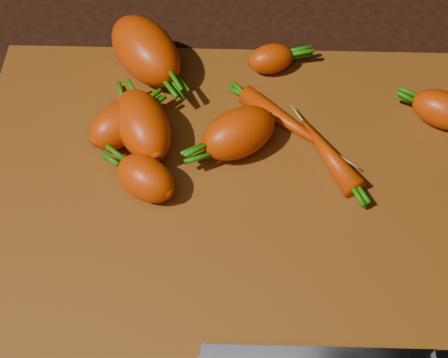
{
  "coord_description": "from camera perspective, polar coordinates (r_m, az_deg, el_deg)",
  "views": [
    {
      "loc": [
        0.01,
        -0.32,
        0.52
      ],
      "look_at": [
        0.0,
        0.01,
        0.03
      ],
      "focal_mm": 50.0,
      "sensor_mm": 36.0,
      "label": 1
    }
  ],
  "objects": [
    {
      "name": "carrot_2",
      "position": [
        0.68,
        -7.18,
        11.56
      ],
      "size": [
        0.11,
        0.12,
        0.06
      ],
      "primitive_type": "ellipsoid",
      "rotation": [
        0.0,
        0.0,
        -0.93
      ],
      "color": "#C63100",
      "rests_on": "cutting_board"
    },
    {
      "name": "cutting_board",
      "position": [
        0.6,
        -0.02,
        -2.07
      ],
      "size": [
        0.5,
        0.4,
        0.01
      ],
      "primitive_type": "cube",
      "color": "brown",
      "rests_on": "ground"
    },
    {
      "name": "carrot_1",
      "position": [
        0.59,
        -7.17,
        0.06
      ],
      "size": [
        0.07,
        0.07,
        0.04
      ],
      "primitive_type": "ellipsoid",
      "rotation": [
        0.0,
        0.0,
        2.54
      ],
      "color": "#C63100",
      "rests_on": "cutting_board"
    },
    {
      "name": "carrot_7",
      "position": [
        0.64,
        6.04,
        5.07
      ],
      "size": [
        0.11,
        0.09,
        0.02
      ],
      "primitive_type": "ellipsoid",
      "rotation": [
        0.0,
        0.0,
        -0.7
      ],
      "color": "#C63100",
      "rests_on": "cutting_board"
    },
    {
      "name": "carrot_3",
      "position": [
        0.62,
        -7.46,
        4.92
      ],
      "size": [
        0.08,
        0.1,
        0.05
      ],
      "primitive_type": "ellipsoid",
      "rotation": [
        0.0,
        0.0,
        2.01
      ],
      "color": "#C63100",
      "rests_on": "cutting_board"
    },
    {
      "name": "ground",
      "position": [
        0.61,
        -0.02,
        -2.62
      ],
      "size": [
        2.0,
        2.0,
        0.01
      ],
      "primitive_type": "cube",
      "color": "black"
    },
    {
      "name": "carrot_5",
      "position": [
        0.69,
        4.3,
        10.91
      ],
      "size": [
        0.06,
        0.04,
        0.03
      ],
      "primitive_type": "ellipsoid",
      "rotation": [
        0.0,
        0.0,
        0.29
      ],
      "color": "#C63100",
      "rests_on": "cutting_board"
    },
    {
      "name": "carrot_0",
      "position": [
        0.63,
        -9.46,
        5.01
      ],
      "size": [
        0.08,
        0.08,
        0.04
      ],
      "primitive_type": "ellipsoid",
      "rotation": [
        0.0,
        0.0,
        0.81
      ],
      "color": "#C63100",
      "rests_on": "cutting_board"
    },
    {
      "name": "carrot_8",
      "position": [
        0.62,
        9.49,
        2.28
      ],
      "size": [
        0.07,
        0.09,
        0.02
      ],
      "primitive_type": "ellipsoid",
      "rotation": [
        0.0,
        0.0,
        2.08
      ],
      "color": "#C63100",
      "rests_on": "cutting_board"
    },
    {
      "name": "carrot_6",
      "position": [
        0.67,
        19.38,
        5.99
      ],
      "size": [
        0.07,
        0.06,
        0.04
      ],
      "primitive_type": "ellipsoid",
      "rotation": [
        0.0,
        0.0,
        2.67
      ],
      "color": "#C63100",
      "rests_on": "cutting_board"
    },
    {
      "name": "carrot_4",
      "position": [
        0.61,
        1.33,
        4.23
      ],
      "size": [
        0.09,
        0.08,
        0.05
      ],
      "primitive_type": "ellipsoid",
      "rotation": [
        0.0,
        0.0,
        3.71
      ],
      "color": "#C63100",
      "rests_on": "cutting_board"
    }
  ]
}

